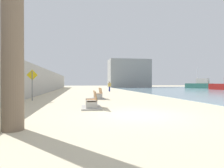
{
  "coord_description": "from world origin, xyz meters",
  "views": [
    {
      "loc": [
        -2.6,
        -8.05,
        1.45
      ],
      "look_at": [
        1.86,
        17.64,
        1.23
      ],
      "focal_mm": 30.11,
      "sensor_mm": 36.0,
      "label": 1
    }
  ],
  "objects_px": {
    "bench_near": "(92,104)",
    "bench_far": "(98,96)",
    "person_walking": "(109,86)",
    "pedestrian_sign": "(32,81)",
    "boat_far_left": "(199,85)"
  },
  "relations": [
    {
      "from": "bench_near",
      "to": "bench_far",
      "type": "distance_m",
      "value": 5.94
    },
    {
      "from": "person_walking",
      "to": "pedestrian_sign",
      "type": "relative_size",
      "value": 0.65
    },
    {
      "from": "pedestrian_sign",
      "to": "boat_far_left",
      "type": "bearing_deg",
      "value": 38.01
    },
    {
      "from": "person_walking",
      "to": "boat_far_left",
      "type": "height_order",
      "value": "boat_far_left"
    },
    {
      "from": "person_walking",
      "to": "pedestrian_sign",
      "type": "distance_m",
      "value": 16.16
    },
    {
      "from": "bench_near",
      "to": "boat_far_left",
      "type": "distance_m",
      "value": 41.21
    },
    {
      "from": "bench_near",
      "to": "bench_far",
      "type": "relative_size",
      "value": 1.0
    },
    {
      "from": "bench_far",
      "to": "person_walking",
      "type": "distance_m",
      "value": 13.38
    },
    {
      "from": "person_walking",
      "to": "bench_near",
      "type": "bearing_deg",
      "value": -102.08
    },
    {
      "from": "bench_far",
      "to": "pedestrian_sign",
      "type": "distance_m",
      "value": 5.54
    },
    {
      "from": "bench_near",
      "to": "bench_far",
      "type": "xyz_separation_m",
      "value": [
        0.94,
        5.86,
        0.0
      ]
    },
    {
      "from": "person_walking",
      "to": "boat_far_left",
      "type": "distance_m",
      "value": 26.47
    },
    {
      "from": "person_walking",
      "to": "bench_far",
      "type": "bearing_deg",
      "value": -103.39
    },
    {
      "from": "bench_far",
      "to": "person_walking",
      "type": "bearing_deg",
      "value": 76.61
    },
    {
      "from": "boat_far_left",
      "to": "pedestrian_sign",
      "type": "distance_m",
      "value": 40.98
    }
  ]
}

